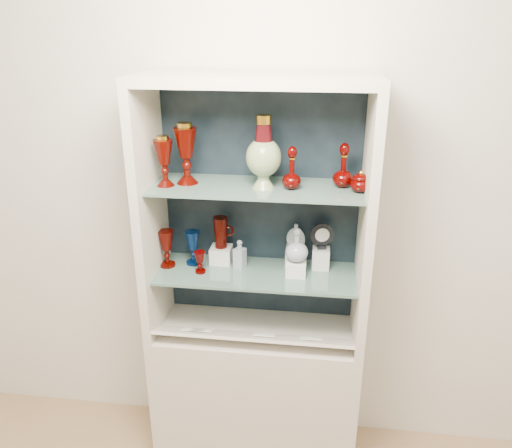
# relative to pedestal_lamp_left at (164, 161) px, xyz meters

# --- Properties ---
(wall_back) EXTENTS (3.50, 0.02, 2.80)m
(wall_back) POSITION_rel_pedestal_lamp_left_xyz_m (0.40, 0.24, -0.18)
(wall_back) COLOR beige
(wall_back) RESTS_ON ground
(cabinet_base) EXTENTS (1.00, 0.40, 0.75)m
(cabinet_base) POSITION_rel_pedestal_lamp_left_xyz_m (0.40, 0.02, -1.20)
(cabinet_base) COLOR beige
(cabinet_base) RESTS_ON ground
(cabinet_back_panel) EXTENTS (0.98, 0.02, 1.15)m
(cabinet_back_panel) POSITION_rel_pedestal_lamp_left_xyz_m (0.40, 0.21, -0.25)
(cabinet_back_panel) COLOR black
(cabinet_back_panel) RESTS_ON cabinet_base
(cabinet_side_left) EXTENTS (0.04, 0.40, 1.15)m
(cabinet_side_left) POSITION_rel_pedestal_lamp_left_xyz_m (-0.08, 0.02, -0.25)
(cabinet_side_left) COLOR beige
(cabinet_side_left) RESTS_ON cabinet_base
(cabinet_side_right) EXTENTS (0.04, 0.40, 1.15)m
(cabinet_side_right) POSITION_rel_pedestal_lamp_left_xyz_m (0.88, 0.02, -0.25)
(cabinet_side_right) COLOR beige
(cabinet_side_right) RESTS_ON cabinet_base
(cabinet_top_cap) EXTENTS (1.00, 0.40, 0.04)m
(cabinet_top_cap) POSITION_rel_pedestal_lamp_left_xyz_m (0.40, 0.02, 0.34)
(cabinet_top_cap) COLOR beige
(cabinet_top_cap) RESTS_ON cabinet_side_left
(shelf_lower) EXTENTS (0.92, 0.34, 0.01)m
(shelf_lower) POSITION_rel_pedestal_lamp_left_xyz_m (0.40, 0.04, -0.54)
(shelf_lower) COLOR slate
(shelf_lower) RESTS_ON cabinet_side_left
(shelf_upper) EXTENTS (0.92, 0.34, 0.01)m
(shelf_upper) POSITION_rel_pedestal_lamp_left_xyz_m (0.40, 0.04, -0.12)
(shelf_upper) COLOR slate
(shelf_upper) RESTS_ON cabinet_side_left
(label_ledge) EXTENTS (0.92, 0.17, 0.09)m
(label_ledge) POSITION_rel_pedestal_lamp_left_xyz_m (0.40, -0.09, -0.80)
(label_ledge) COLOR beige
(label_ledge) RESTS_ON cabinet_base
(label_card_0) EXTENTS (0.10, 0.06, 0.03)m
(label_card_0) POSITION_rel_pedestal_lamp_left_xyz_m (0.16, -0.09, -0.78)
(label_card_0) COLOR white
(label_card_0) RESTS_ON label_ledge
(label_card_1) EXTENTS (0.10, 0.06, 0.03)m
(label_card_1) POSITION_rel_pedestal_lamp_left_xyz_m (0.45, -0.09, -0.78)
(label_card_1) COLOR white
(label_card_1) RESTS_ON label_ledge
(label_card_2) EXTENTS (0.10, 0.06, 0.03)m
(label_card_2) POSITION_rel_pedestal_lamp_left_xyz_m (0.66, -0.09, -0.78)
(label_card_2) COLOR white
(label_card_2) RESTS_ON label_ledge
(label_card_3) EXTENTS (0.10, 0.06, 0.03)m
(label_card_3) POSITION_rel_pedestal_lamp_left_xyz_m (0.11, -0.09, -0.78)
(label_card_3) COLOR white
(label_card_3) RESTS_ON label_ledge
(pedestal_lamp_left) EXTENTS (0.10, 0.10, 0.22)m
(pedestal_lamp_left) POSITION_rel_pedestal_lamp_left_xyz_m (0.00, 0.00, 0.00)
(pedestal_lamp_left) COLOR #3F0500
(pedestal_lamp_left) RESTS_ON shelf_upper
(pedestal_lamp_right) EXTENTS (0.11, 0.11, 0.27)m
(pedestal_lamp_right) POSITION_rel_pedestal_lamp_left_xyz_m (0.09, 0.05, 0.02)
(pedestal_lamp_right) COLOR #3F0500
(pedestal_lamp_right) RESTS_ON shelf_upper
(enamel_urn) EXTENTS (0.18, 0.18, 0.31)m
(enamel_urn) POSITION_rel_pedestal_lamp_left_xyz_m (0.43, 0.03, 0.05)
(enamel_urn) COLOR #0F4421
(enamel_urn) RESTS_ON shelf_upper
(ruby_decanter_a) EXTENTS (0.10, 0.10, 0.21)m
(ruby_decanter_a) POSITION_rel_pedestal_lamp_left_xyz_m (0.55, 0.02, -0.01)
(ruby_decanter_a) COLOR #460200
(ruby_decanter_a) RESTS_ON shelf_upper
(ruby_decanter_b) EXTENTS (0.09, 0.09, 0.20)m
(ruby_decanter_b) POSITION_rel_pedestal_lamp_left_xyz_m (0.76, 0.08, -0.01)
(ruby_decanter_b) COLOR #460200
(ruby_decanter_b) RESTS_ON shelf_upper
(lidded_bowl) EXTENTS (0.09, 0.09, 0.10)m
(lidded_bowl) POSITION_rel_pedestal_lamp_left_xyz_m (0.84, 0.02, -0.06)
(lidded_bowl) COLOR #460200
(lidded_bowl) RESTS_ON shelf_upper
(cobalt_goblet) EXTENTS (0.08, 0.08, 0.17)m
(cobalt_goblet) POSITION_rel_pedestal_lamp_left_xyz_m (0.08, 0.09, -0.45)
(cobalt_goblet) COLOR #03163C
(cobalt_goblet) RESTS_ON shelf_lower
(ruby_goblet_tall) EXTENTS (0.10, 0.10, 0.18)m
(ruby_goblet_tall) POSITION_rel_pedestal_lamp_left_xyz_m (-0.04, 0.05, -0.44)
(ruby_goblet_tall) COLOR #3F0500
(ruby_goblet_tall) RESTS_ON shelf_lower
(ruby_goblet_small) EXTENTS (0.05, 0.05, 0.10)m
(ruby_goblet_small) POSITION_rel_pedestal_lamp_left_xyz_m (0.14, 0.01, -0.48)
(ruby_goblet_small) COLOR #460200
(ruby_goblet_small) RESTS_ON shelf_lower
(riser_ruby_pitcher) EXTENTS (0.10, 0.10, 0.08)m
(riser_ruby_pitcher) POSITION_rel_pedestal_lamp_left_xyz_m (0.21, 0.13, -0.49)
(riser_ruby_pitcher) COLOR silver
(riser_ruby_pitcher) RESTS_ON shelf_lower
(ruby_pitcher) EXTENTS (0.12, 0.09, 0.15)m
(ruby_pitcher) POSITION_rel_pedestal_lamp_left_xyz_m (0.21, 0.13, -0.37)
(ruby_pitcher) COLOR #3F0500
(ruby_pitcher) RESTS_ON riser_ruby_pitcher
(clear_square_bottle) EXTENTS (0.06, 0.06, 0.14)m
(clear_square_bottle) POSITION_rel_pedestal_lamp_left_xyz_m (0.31, 0.08, -0.46)
(clear_square_bottle) COLOR #939DAD
(clear_square_bottle) RESTS_ON shelf_lower
(riser_flat_flask) EXTENTS (0.09, 0.09, 0.09)m
(riser_flat_flask) POSITION_rel_pedestal_lamp_left_xyz_m (0.57, 0.14, -0.48)
(riser_flat_flask) COLOR silver
(riser_flat_flask) RESTS_ON shelf_lower
(flat_flask) EXTENTS (0.09, 0.05, 0.12)m
(flat_flask) POSITION_rel_pedestal_lamp_left_xyz_m (0.57, 0.14, -0.38)
(flat_flask) COLOR #A7B6BC
(flat_flask) RESTS_ON riser_flat_flask
(riser_clear_round_decanter) EXTENTS (0.09, 0.09, 0.07)m
(riser_clear_round_decanter) POSITION_rel_pedestal_lamp_left_xyz_m (0.58, 0.04, -0.49)
(riser_clear_round_decanter) COLOR silver
(riser_clear_round_decanter) RESTS_ON shelf_lower
(clear_round_decanter) EXTENTS (0.12, 0.12, 0.16)m
(clear_round_decanter) POSITION_rel_pedestal_lamp_left_xyz_m (0.58, 0.04, -0.38)
(clear_round_decanter) COLOR #939DAD
(clear_round_decanter) RESTS_ON riser_clear_round_decanter
(riser_cameo_medallion) EXTENTS (0.08, 0.08, 0.10)m
(riser_cameo_medallion) POSITION_rel_pedestal_lamp_left_xyz_m (0.69, 0.13, -0.48)
(riser_cameo_medallion) COLOR silver
(riser_cameo_medallion) RESTS_ON shelf_lower
(cameo_medallion) EXTENTS (0.12, 0.06, 0.13)m
(cameo_medallion) POSITION_rel_pedestal_lamp_left_xyz_m (0.69, 0.13, -0.36)
(cameo_medallion) COLOR black
(cameo_medallion) RESTS_ON riser_cameo_medallion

